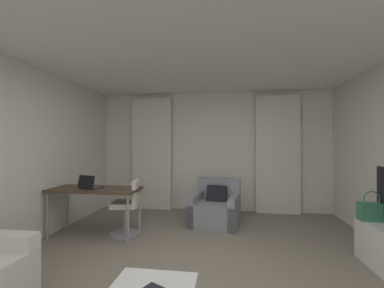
{
  "coord_description": "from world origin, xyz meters",
  "views": [
    {
      "loc": [
        0.33,
        -2.59,
        1.46
      ],
      "look_at": [
        -0.23,
        1.37,
        1.46
      ],
      "focal_mm": 23.52,
      "sensor_mm": 36.0,
      "label": 1
    }
  ],
  "objects": [
    {
      "name": "desk",
      "position": [
        -1.77,
        1.17,
        0.69
      ],
      "size": [
        1.4,
        0.59,
        0.76
      ],
      "color": "#4C3828",
      "rests_on": "ground"
    },
    {
      "name": "armchair",
      "position": [
        0.11,
        2.02,
        0.27
      ],
      "size": [
        0.94,
        0.93,
        0.81
      ],
      "color": "gray",
      "rests_on": "ground"
    },
    {
      "name": "wall_window",
      "position": [
        0.0,
        3.03,
        1.3
      ],
      "size": [
        5.12,
        0.06,
        2.6
      ],
      "color": "silver",
      "rests_on": "ground"
    },
    {
      "name": "desk_chair",
      "position": [
        -1.25,
        1.24,
        0.39
      ],
      "size": [
        0.48,
        0.48,
        0.88
      ],
      "color": "gray",
      "rests_on": "ground"
    },
    {
      "name": "ground_plane",
      "position": [
        0.0,
        0.0,
        0.0
      ],
      "size": [
        12.0,
        12.0,
        0.0
      ],
      "primitive_type": "plane",
      "color": "gray"
    },
    {
      "name": "handbag_primary",
      "position": [
        2.11,
        0.81,
        0.63
      ],
      "size": [
        0.3,
        0.14,
        0.37
      ],
      "color": "#387F5B",
      "rests_on": "tv_console"
    },
    {
      "name": "curtain_right_panel",
      "position": [
        1.38,
        2.9,
        1.25
      ],
      "size": [
        0.9,
        0.06,
        2.5
      ],
      "color": "silver",
      "rests_on": "ground"
    },
    {
      "name": "laptop",
      "position": [
        -1.83,
        1.11,
        0.8
      ],
      "size": [
        0.38,
        0.33,
        0.22
      ],
      "color": "#2D2D33",
      "rests_on": "desk"
    },
    {
      "name": "ceiling",
      "position": [
        0.0,
        0.0,
        2.63
      ],
      "size": [
        5.12,
        6.12,
        0.06
      ],
      "primitive_type": "cube",
      "color": "white",
      "rests_on": "wall_left"
    },
    {
      "name": "curtain_left_panel",
      "position": [
        -1.38,
        2.9,
        1.25
      ],
      "size": [
        0.9,
        0.06,
        2.5
      ],
      "color": "silver",
      "rests_on": "ground"
    }
  ]
}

